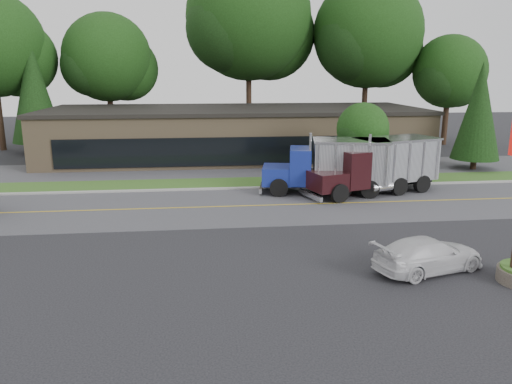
% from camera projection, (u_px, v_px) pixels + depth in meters
% --- Properties ---
extents(ground, '(140.00, 140.00, 0.00)m').
position_uv_depth(ground, '(230.00, 268.00, 19.31)').
color(ground, '#333339').
rests_on(ground, ground).
extents(road, '(60.00, 8.00, 0.02)m').
position_uv_depth(road, '(221.00, 207.00, 28.01)').
color(road, '#5D5D62').
rests_on(road, ground).
extents(center_line, '(60.00, 0.12, 0.01)m').
position_uv_depth(center_line, '(221.00, 207.00, 28.01)').
color(center_line, gold).
rests_on(center_line, ground).
extents(curb, '(60.00, 0.30, 0.12)m').
position_uv_depth(curb, '(218.00, 190.00, 32.06)').
color(curb, '#9E9E99').
rests_on(curb, ground).
extents(grass_verge, '(60.00, 3.40, 0.03)m').
position_uv_depth(grass_verge, '(217.00, 184.00, 33.80)').
color(grass_verge, '#2B591E').
rests_on(grass_verge, ground).
extents(far_parking, '(60.00, 7.00, 0.02)m').
position_uv_depth(far_parking, '(215.00, 169.00, 38.63)').
color(far_parking, '#5D5D62').
rests_on(far_parking, ground).
extents(strip_mall, '(32.00, 12.00, 4.00)m').
position_uv_depth(strip_mall, '(235.00, 134.00, 44.17)').
color(strip_mall, '#8C7455').
rests_on(strip_mall, ground).
extents(tree_far_b, '(9.13, 8.60, 13.03)m').
position_uv_depth(tree_far_b, '(109.00, 62.00, 49.25)').
color(tree_far_b, '#382619').
rests_on(tree_far_b, ground).
extents(tree_far_c, '(13.25, 12.47, 18.90)m').
position_uv_depth(tree_far_c, '(250.00, 23.00, 49.90)').
color(tree_far_c, '#382619').
rests_on(tree_far_c, ground).
extents(tree_far_d, '(11.69, 11.01, 16.68)m').
position_uv_depth(tree_far_d, '(369.00, 38.00, 50.52)').
color(tree_far_d, '#382619').
rests_on(tree_far_d, ground).
extents(tree_far_e, '(7.72, 7.26, 11.01)m').
position_uv_depth(tree_far_e, '(450.00, 75.00, 50.24)').
color(tree_far_e, '#382619').
rests_on(tree_far_e, ground).
extents(evergreen_left, '(4.53, 4.53, 10.31)m').
position_uv_depth(evergreen_left, '(34.00, 91.00, 45.26)').
color(evergreen_left, '#382619').
rests_on(evergreen_left, ground).
extents(evergreen_right, '(3.59, 3.59, 8.15)m').
position_uv_depth(evergreen_right, '(479.00, 111.00, 37.76)').
color(evergreen_right, '#382619').
rests_on(evergreen_right, ground).
extents(tree_verge, '(3.77, 3.55, 5.38)m').
position_uv_depth(tree_verge, '(363.00, 131.00, 34.10)').
color(tree_verge, '#382619').
rests_on(tree_verge, ground).
extents(dump_truck_blue, '(7.94, 3.93, 3.36)m').
position_uv_depth(dump_truck_blue, '(332.00, 165.00, 30.70)').
color(dump_truck_blue, black).
rests_on(dump_truck_blue, ground).
extents(dump_truck_maroon, '(8.89, 4.97, 3.36)m').
position_uv_depth(dump_truck_maroon, '(380.00, 164.00, 30.91)').
color(dump_truck_maroon, black).
rests_on(dump_truck_maroon, ground).
extents(rally_car, '(4.80, 3.06, 1.30)m').
position_uv_depth(rally_car, '(428.00, 254.00, 18.92)').
color(rally_car, silver).
rests_on(rally_car, ground).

